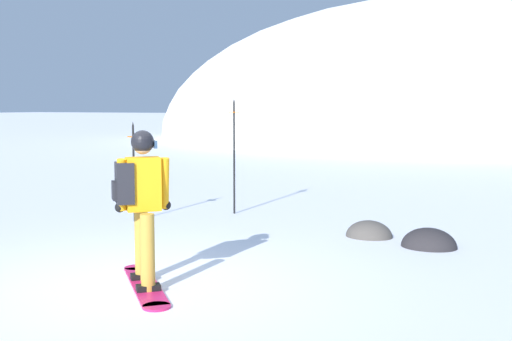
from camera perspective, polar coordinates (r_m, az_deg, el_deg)
ground_plane at (r=7.26m, az=-10.91°, el=-10.04°), size 300.00×300.00×0.00m
ridge_peak_main at (r=40.11m, az=15.66°, el=2.79°), size 33.95×30.55×16.62m
snowboarder_main at (r=6.96m, az=-10.34°, el=-2.97°), size 1.36×1.41×1.71m
piste_marker_near at (r=11.54m, az=-1.99°, el=2.01°), size 0.20×0.20×2.12m
piste_marker_far at (r=11.01m, az=-10.96°, el=0.57°), size 0.20×0.20×1.71m
rock_dark at (r=9.26m, az=15.30°, el=-6.67°), size 0.77×0.66×0.54m
rock_mid at (r=9.78m, az=10.15°, el=-5.89°), size 0.71×0.60×0.50m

